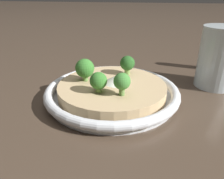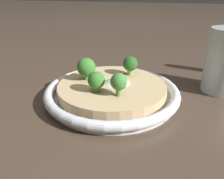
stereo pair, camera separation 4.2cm
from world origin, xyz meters
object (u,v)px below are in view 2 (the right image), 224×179
broccoli_back_left (119,82)px  broccoli_right (86,68)px  risotto_bowl (112,91)px  broccoli_back_right (96,81)px  broccoli_front (130,64)px  pepper_shaker (217,55)px

broccoli_back_left → broccoli_right: bearing=-33.0°
risotto_bowl → broccoli_right: bearing=-8.0°
broccoli_back_left → broccoli_right: 0.09m
broccoli_right → broccoli_back_right: bearing=129.1°
broccoli_front → broccoli_back_right: bearing=67.6°
broccoli_front → pepper_shaker: (-0.19, -0.16, -0.01)m
risotto_bowl → broccoli_back_right: size_ratio=7.01×
broccoli_front → broccoli_back_right: broccoli_front is taller
broccoli_back_left → broccoli_front: same height
broccoli_right → broccoli_front: bearing=-146.9°
risotto_bowl → broccoli_front: broccoli_front is taller
broccoli_front → pepper_shaker: 0.25m
risotto_bowl → pepper_shaker: size_ratio=2.91×
risotto_bowl → broccoli_right: broccoli_right is taller
broccoli_right → broccoli_back_right: size_ratio=1.20×
broccoli_right → pepper_shaker: 0.34m
pepper_shaker → risotto_bowl: bearing=45.5°
risotto_bowl → broccoli_back_right: bearing=66.0°
risotto_bowl → pepper_shaker: pepper_shaker is taller
broccoli_back_left → pepper_shaker: (-0.19, -0.26, -0.01)m
broccoli_back_left → pepper_shaker: bearing=-125.8°
broccoli_back_left → broccoli_right: (0.08, -0.05, 0.00)m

